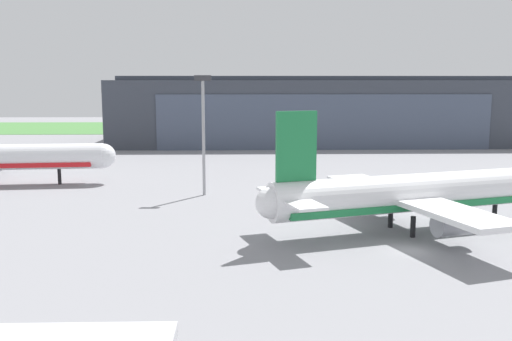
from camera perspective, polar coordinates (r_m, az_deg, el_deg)
The scene contains 6 objects.
ground_plane at distance 58.26m, azimuth 15.28°, elevation -7.75°, with size 440.00×440.00×0.00m, color gray.
grass_field_strip at distance 210.39m, azimuth 2.96°, elevation 4.36°, with size 440.00×56.00×0.08m, color #498140.
maintenance_hangar at distance 159.53m, azimuth 5.82°, elevation 5.98°, with size 107.18×40.84×18.06m.
airliner_near_right at distance 64.85m, azimuth 15.55°, elevation -2.30°, with size 35.31×29.48×13.49m.
stair_truck at distance 95.60m, azimuth 23.34°, elevation -0.98°, with size 2.56×4.45×2.42m.
apron_light_mast at distance 82.35m, azimuth -5.30°, elevation 4.57°, with size 2.40×0.50×17.32m.
Camera 1 is at (-16.73, -53.37, 16.28)m, focal length 39.93 mm.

